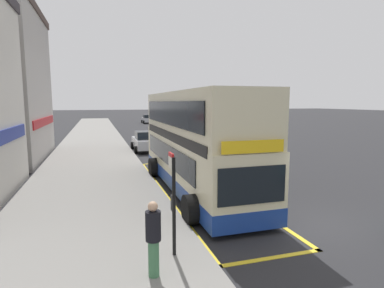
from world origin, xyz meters
The scene contains 8 objects.
ground_plane centered at (0.00, 32.00, 0.00)m, with size 260.00×260.00×0.00m, color #28282B.
pavement_near centered at (-7.00, 32.00, 0.07)m, with size 6.00×76.00×0.14m, color gray.
double_decker_bus centered at (-2.46, 5.16, 2.06)m, with size 3.16×11.03×4.40m.
bus_bay_markings centered at (-2.49, 5.07, 0.01)m, with size 3.03×13.36×0.01m.
bus_stop_sign centered at (-4.89, -0.81, 1.66)m, with size 0.09×0.51×2.56m.
parked_car_silver_distant centered at (-2.88, 17.28, 0.80)m, with size 2.09×4.20×1.62m.
parked_car_silver_kerbside centered at (2.62, 51.12, 0.80)m, with size 2.09×4.20×1.62m.
pedestrian_waiting_near_sign centered at (-5.55, -1.70, 1.07)m, with size 0.34×0.34×1.71m.
Camera 1 is at (-6.64, -8.16, 3.96)m, focal length 29.34 mm.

